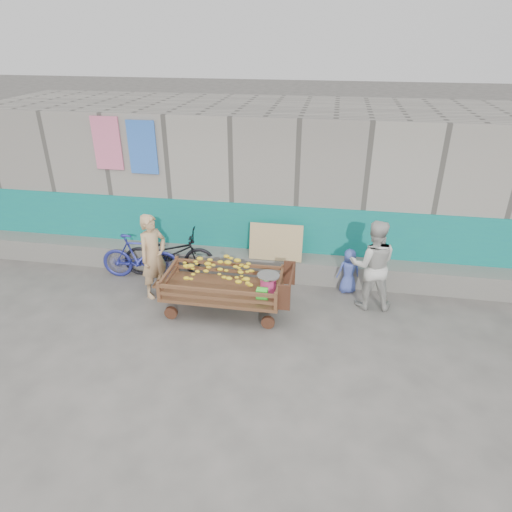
% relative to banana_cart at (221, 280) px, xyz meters
% --- Properties ---
extents(ground, '(80.00, 80.00, 0.00)m').
position_rel_banana_cart_xyz_m(ground, '(0.46, -0.96, -0.63)').
color(ground, '#4D4C47').
rests_on(ground, ground).
extents(building_wall, '(12.00, 3.50, 3.00)m').
position_rel_banana_cart_xyz_m(building_wall, '(0.46, 3.09, 0.84)').
color(building_wall, gray).
rests_on(building_wall, ground).
extents(banana_cart, '(2.17, 0.99, 0.93)m').
position_rel_banana_cart_xyz_m(banana_cart, '(0.00, 0.00, 0.00)').
color(banana_cart, brown).
rests_on(banana_cart, ground).
extents(bench, '(0.97, 0.29, 0.24)m').
position_rel_banana_cart_xyz_m(bench, '(-0.85, 0.35, -0.45)').
color(bench, brown).
rests_on(bench, ground).
extents(vendor_man, '(0.60, 0.68, 1.57)m').
position_rel_banana_cart_xyz_m(vendor_man, '(-1.30, 0.34, 0.16)').
color(vendor_man, tan).
rests_on(vendor_man, ground).
extents(woman, '(0.81, 0.65, 1.62)m').
position_rel_banana_cart_xyz_m(woman, '(2.50, 0.62, 0.18)').
color(woman, beige).
rests_on(woman, ground).
extents(child, '(0.48, 0.38, 0.86)m').
position_rel_banana_cart_xyz_m(child, '(2.14, 1.04, -0.20)').
color(child, '#4659B3').
rests_on(child, ground).
extents(bicycle_dark, '(1.85, 0.86, 0.94)m').
position_rel_banana_cart_xyz_m(bicycle_dark, '(-1.30, 1.09, -0.16)').
color(bicycle_dark, black).
rests_on(bicycle_dark, ground).
extents(bicycle_blue, '(1.56, 0.54, 0.92)m').
position_rel_banana_cart_xyz_m(bicycle_blue, '(-1.81, 0.89, -0.17)').
color(bicycle_blue, navy).
rests_on(bicycle_blue, ground).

